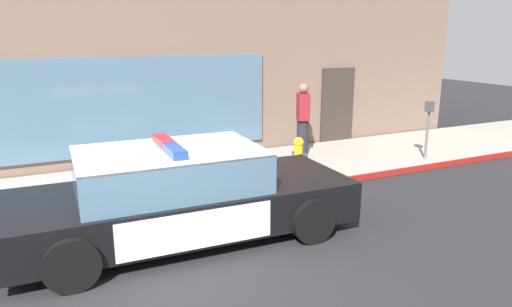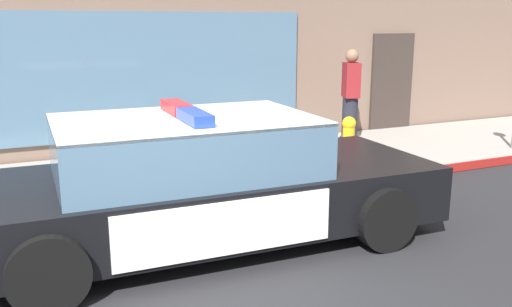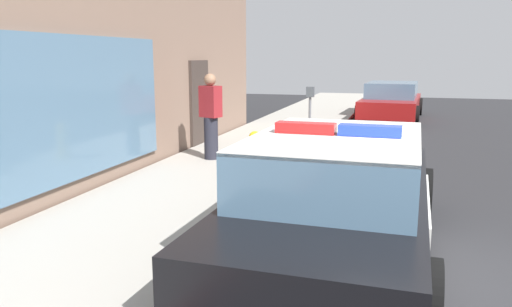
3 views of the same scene
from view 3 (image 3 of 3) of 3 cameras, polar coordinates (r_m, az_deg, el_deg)
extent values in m
plane|color=#262628|center=(5.12, 22.76, -15.33)|extent=(48.00, 48.00, 0.00)
cube|color=#A39E93|center=(5.95, -17.28, -10.42)|extent=(48.00, 2.85, 0.15)
cube|color=maroon|center=(5.33, -3.95, -12.50)|extent=(28.80, 0.04, 0.14)
cube|color=#382D28|center=(11.93, -6.44, 5.40)|extent=(1.00, 0.08, 2.10)
cube|color=black|center=(5.78, 9.21, -6.24)|extent=(5.04, 2.00, 0.60)
cube|color=silver|center=(7.28, 11.16, -1.39)|extent=(1.74, 1.88, 0.05)
cube|color=silver|center=(4.10, 5.50, -11.02)|extent=(1.44, 1.88, 0.05)
cube|color=silver|center=(5.89, -0.17, -5.75)|extent=(2.10, 0.08, 0.51)
cube|color=silver|center=(5.63, 18.74, -7.15)|extent=(2.10, 0.08, 0.51)
cube|color=yellow|center=(5.90, -0.32, -5.74)|extent=(0.22, 0.02, 0.26)
cube|color=slate|center=(5.45, 9.07, -1.10)|extent=(2.64, 1.76, 0.60)
cube|color=silver|center=(5.39, 9.16, 1.91)|extent=(2.64, 1.76, 0.04)
cube|color=red|center=(5.44, 5.66, 2.93)|extent=(0.22, 0.64, 0.11)
cube|color=blue|center=(5.34, 12.78, 2.56)|extent=(0.22, 0.64, 0.11)
cylinder|color=black|center=(7.56, 4.01, -3.27)|extent=(0.69, 0.24, 0.68)
cylinder|color=black|center=(7.36, 18.41, -4.21)|extent=(0.69, 0.24, 0.68)
cylinder|color=black|center=(4.59, -6.15, -12.98)|extent=(0.69, 0.24, 0.68)
cylinder|color=black|center=(4.25, 18.68, -15.54)|extent=(0.69, 0.24, 0.68)
cylinder|color=gold|center=(9.13, -0.12, -1.65)|extent=(0.28, 0.28, 0.10)
cylinder|color=gold|center=(9.08, -0.12, 0.04)|extent=(0.19, 0.19, 0.45)
sphere|color=gold|center=(9.02, -0.12, 1.86)|extent=(0.22, 0.22, 0.22)
cylinder|color=#333338|center=(9.01, -0.12, 2.34)|extent=(0.06, 0.06, 0.05)
cylinder|color=#333338|center=(9.03, 0.76, 0.13)|extent=(0.09, 0.10, 0.09)
cylinder|color=#333338|center=(9.11, -1.00, 0.23)|extent=(0.09, 0.10, 0.09)
cylinder|color=#333338|center=(9.22, 0.14, 0.11)|extent=(0.10, 0.12, 0.12)
cube|color=maroon|center=(18.55, 15.05, 5.30)|extent=(4.76, 2.09, 0.56)
cube|color=slate|center=(18.51, 15.13, 6.93)|extent=(2.52, 1.78, 0.56)
cylinder|color=black|center=(20.18, 12.80, 5.37)|extent=(0.65, 0.24, 0.64)
cylinder|color=black|center=(20.05, 18.01, 5.08)|extent=(0.65, 0.24, 0.64)
cylinder|color=black|center=(17.14, 11.54, 4.48)|extent=(0.65, 0.24, 0.64)
cylinder|color=black|center=(16.99, 17.66, 4.12)|extent=(0.65, 0.24, 0.64)
cylinder|color=#23232D|center=(10.16, -5.11, 1.75)|extent=(0.28, 0.28, 0.85)
cube|color=maroon|center=(10.07, -5.18, 5.88)|extent=(0.38, 0.47, 0.62)
sphere|color=#8C664C|center=(10.04, -5.22, 8.33)|extent=(0.24, 0.24, 0.24)
cylinder|color=slate|center=(12.02, 6.10, 3.76)|extent=(0.06, 0.06, 1.10)
cube|color=#474C51|center=(11.95, 6.16, 6.95)|extent=(0.12, 0.18, 0.24)
camera|label=1|loc=(6.83, 75.49, 9.68)|focal=32.81mm
camera|label=2|loc=(5.97, 69.32, 5.30)|focal=38.87mm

